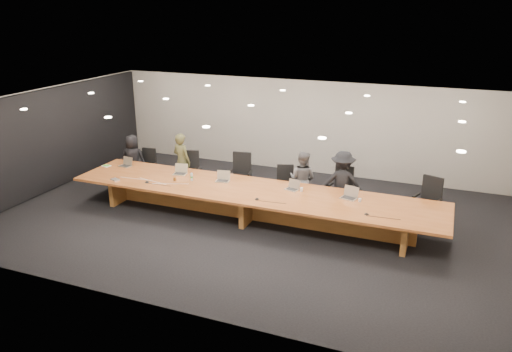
% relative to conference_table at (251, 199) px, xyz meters
% --- Properties ---
extents(ground, '(12.00, 12.00, 0.00)m').
position_rel_conference_table_xyz_m(ground, '(0.00, 0.00, -0.52)').
color(ground, black).
rests_on(ground, ground).
extents(back_wall, '(12.00, 0.02, 2.80)m').
position_rel_conference_table_xyz_m(back_wall, '(0.00, 4.00, 0.88)').
color(back_wall, '#B9B4A9').
rests_on(back_wall, ground).
extents(left_wall_panel, '(0.08, 7.84, 2.74)m').
position_rel_conference_table_xyz_m(left_wall_panel, '(-5.94, 0.00, 0.85)').
color(left_wall_panel, black).
rests_on(left_wall_panel, ground).
extents(conference_table, '(9.00, 1.80, 0.75)m').
position_rel_conference_table_xyz_m(conference_table, '(0.00, 0.00, 0.00)').
color(conference_table, brown).
rests_on(conference_table, ground).
extents(chair_far_left, '(0.55, 0.55, 1.00)m').
position_rel_conference_table_xyz_m(chair_far_left, '(-3.79, 1.30, -0.02)').
color(chair_far_left, black).
rests_on(chair_far_left, ground).
extents(chair_left, '(0.71, 0.71, 1.12)m').
position_rel_conference_table_xyz_m(chair_left, '(-2.31, 1.17, 0.04)').
color(chair_left, black).
rests_on(chair_left, ground).
extents(chair_mid_left, '(0.69, 0.69, 1.20)m').
position_rel_conference_table_xyz_m(chair_mid_left, '(-0.86, 1.29, 0.08)').
color(chair_mid_left, black).
rests_on(chair_mid_left, ground).
extents(chair_mid_right, '(0.66, 0.66, 1.03)m').
position_rel_conference_table_xyz_m(chair_mid_right, '(0.44, 1.21, -0.01)').
color(chair_mid_right, black).
rests_on(chair_mid_right, ground).
extents(chair_right, '(0.65, 0.65, 1.13)m').
position_rel_conference_table_xyz_m(chair_right, '(1.86, 1.33, 0.05)').
color(chair_right, black).
rests_on(chair_right, ground).
extents(chair_far_right, '(0.75, 0.75, 1.16)m').
position_rel_conference_table_xyz_m(chair_far_right, '(3.91, 1.23, 0.06)').
color(chair_far_right, black).
rests_on(chair_far_right, ground).
extents(person_a, '(0.80, 0.64, 1.42)m').
position_rel_conference_table_xyz_m(person_a, '(-4.13, 1.14, 0.19)').
color(person_a, black).
rests_on(person_a, ground).
extents(person_b, '(0.66, 0.52, 1.60)m').
position_rel_conference_table_xyz_m(person_b, '(-2.57, 1.22, 0.28)').
color(person_b, '#3E3E22').
rests_on(person_b, ground).
extents(person_c, '(0.78, 0.65, 1.46)m').
position_rel_conference_table_xyz_m(person_c, '(0.89, 1.24, 0.21)').
color(person_c, '#4C4C4E').
rests_on(person_c, ground).
extents(person_d, '(1.11, 0.74, 1.60)m').
position_rel_conference_table_xyz_m(person_d, '(1.92, 1.15, 0.28)').
color(person_d, black).
rests_on(person_d, ground).
extents(laptop_a, '(0.35, 0.27, 0.25)m').
position_rel_conference_table_xyz_m(laptop_a, '(-3.86, 0.41, 0.35)').
color(laptop_a, tan).
rests_on(laptop_a, conference_table).
extents(laptop_b, '(0.37, 0.29, 0.26)m').
position_rel_conference_table_xyz_m(laptop_b, '(-2.15, 0.37, 0.36)').
color(laptop_b, '#C3B795').
rests_on(laptop_b, conference_table).
extents(laptop_c, '(0.37, 0.29, 0.26)m').
position_rel_conference_table_xyz_m(laptop_c, '(-0.89, 0.28, 0.36)').
color(laptop_c, '#BDAC91').
rests_on(laptop_c, conference_table).
extents(laptop_d, '(0.35, 0.29, 0.24)m').
position_rel_conference_table_xyz_m(laptop_d, '(0.89, 0.35, 0.35)').
color(laptop_d, tan).
rests_on(laptop_d, conference_table).
extents(laptop_e, '(0.40, 0.34, 0.27)m').
position_rel_conference_table_xyz_m(laptop_e, '(2.26, 0.29, 0.37)').
color(laptop_e, tan).
rests_on(laptop_e, conference_table).
extents(water_bottle, '(0.07, 0.07, 0.19)m').
position_rel_conference_table_xyz_m(water_bottle, '(-1.62, 0.05, 0.33)').
color(water_bottle, '#A9B9B6').
rests_on(water_bottle, conference_table).
extents(amber_mug, '(0.09, 0.09, 0.09)m').
position_rel_conference_table_xyz_m(amber_mug, '(-2.01, -0.11, 0.27)').
color(amber_mug, brown).
rests_on(amber_mug, conference_table).
extents(paper_cup_near, '(0.09, 0.09, 0.09)m').
position_rel_conference_table_xyz_m(paper_cup_near, '(1.13, 0.34, 0.27)').
color(paper_cup_near, silver).
rests_on(paper_cup_near, conference_table).
extents(paper_cup_far, '(0.07, 0.07, 0.08)m').
position_rel_conference_table_xyz_m(paper_cup_far, '(2.53, 0.19, 0.27)').
color(paper_cup_far, silver).
rests_on(paper_cup_far, conference_table).
extents(notepad, '(0.25, 0.21, 0.01)m').
position_rel_conference_table_xyz_m(notepad, '(-4.35, 0.24, 0.24)').
color(notepad, white).
rests_on(notepad, conference_table).
extents(lime_gadget, '(0.17, 0.12, 0.02)m').
position_rel_conference_table_xyz_m(lime_gadget, '(-4.34, 0.22, 0.25)').
color(lime_gadget, green).
rests_on(lime_gadget, notepad).
extents(av_box, '(0.24, 0.21, 0.03)m').
position_rel_conference_table_xyz_m(av_box, '(-3.43, -0.62, 0.24)').
color(av_box, silver).
rests_on(av_box, conference_table).
extents(mic_left, '(0.15, 0.15, 0.03)m').
position_rel_conference_table_xyz_m(mic_left, '(-2.59, -0.46, 0.24)').
color(mic_left, black).
rests_on(mic_left, conference_table).
extents(mic_center, '(0.14, 0.14, 0.03)m').
position_rel_conference_table_xyz_m(mic_center, '(0.34, -0.51, 0.24)').
color(mic_center, black).
rests_on(mic_center, conference_table).
extents(mic_right, '(0.14, 0.14, 0.03)m').
position_rel_conference_table_xyz_m(mic_right, '(2.79, -0.45, 0.24)').
color(mic_right, black).
rests_on(mic_right, conference_table).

